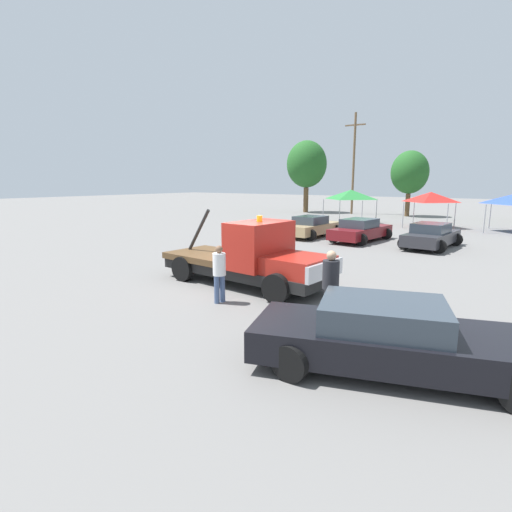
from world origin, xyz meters
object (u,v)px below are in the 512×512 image
Objects in this scene: parked_car_charcoal at (431,236)px; canopy_tent_red at (431,197)px; parked_car_tan at (312,227)px; tree_center at (410,172)px; tow_truck at (253,259)px; person_at_hood at (219,270)px; tree_right at (307,164)px; utility_pole at (354,162)px; foreground_car at (393,338)px; person_near_truck at (331,282)px; parked_car_maroon at (361,230)px; canopy_tent_green at (351,195)px.

canopy_tent_red is (-2.31, 10.07, 1.66)m from parked_car_charcoal.
parked_car_charcoal is (7.17, -0.16, -0.00)m from parked_car_tan.
tree_center is at bearing 0.20° from parked_car_tan.
person_at_hood is (0.29, -2.06, 0.03)m from tow_truck.
utility_pole is (5.14, 0.88, 0.20)m from tree_right.
foreground_car is 15.54m from parked_car_charcoal.
foreground_car is at bearing -79.04° from canopy_tent_red.
tree_center reaches higher than canopy_tent_red.
utility_pole reaches higher than tree_center.
foreground_car is 3.33× the size of person_at_hood.
utility_pole is at bearing -62.02° from person_at_hood.
canopy_tent_red is 0.49× the size of tree_center.
person_near_truck is 35.14m from utility_pole.
tree_center is at bearing 6.08° from tree_right.
parked_car_maroon is 19.48m from tree_center.
canopy_tent_red is 13.52m from utility_pole.
canopy_tent_green is at bearing 108.37° from tow_truck.
utility_pole reaches higher than person_at_hood.
foreground_car and parked_car_tan have the same top height.
foreground_car is 3.05× the size of person_near_truck.
tree_right is (-17.79, 31.60, 4.24)m from person_near_truck.
person_at_hood is at bearing -74.17° from utility_pole.
person_near_truck is at bearing 122.32° from foreground_car.
parked_car_charcoal is (2.82, 13.92, -0.33)m from person_at_hood.
canopy_tent_red is (1.63, 9.93, 1.66)m from parked_car_maroon.
utility_pole reaches higher than foreground_car.
tree_center is at bearing -71.73° from person_at_hood.
canopy_tent_green is at bearing -43.74° from tree_right.
foreground_car is 1.18× the size of parked_car_tan.
tree_center is 5.88m from utility_pole.
person_at_hood is 14.11m from parked_car_maroon.
tow_truck is 12.69m from parked_car_tan.
parked_car_maroon is 1.59× the size of canopy_tent_red.
tree_center is (-3.54, 33.03, 3.35)m from person_at_hood.
person_at_hood reaches higher than foreground_car.
tree_center is at bearing 114.10° from canopy_tent_red.
parked_car_charcoal is 20.47m from tree_center.
canopy_tent_green is at bearing -68.71° from utility_pole.
parked_car_charcoal is 0.45× the size of utility_pole.
parked_car_maroon is 22.71m from tree_right.
canopy_tent_red is at bearing 17.44° from parked_car_charcoal.
foreground_car and parked_car_maroon have the same top height.
tow_truck is 1.37× the size of parked_car_charcoal.
parked_car_maroon is at bearing -99.34° from canopy_tent_red.
utility_pole is (-8.99, 30.69, 4.57)m from tow_truck.
parked_car_charcoal is 25.32m from tree_right.
foreground_car and parked_car_charcoal have the same top height.
person_near_truck is 0.29× the size of tree_center.
tow_truck reaches higher than parked_car_tan.
tow_truck is at bearing -73.67° from utility_pole.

